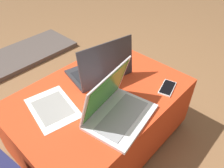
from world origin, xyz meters
TOP-DOWN VIEW (x-y plane):
  - ground_plane at (0.00, 0.00)m, footprint 14.00×14.00m
  - ottoman at (0.00, 0.00)m, footprint 0.99×0.70m
  - laptop_near at (-0.06, -0.18)m, footprint 0.38×0.31m
  - laptop_far at (0.12, 0.11)m, footprint 0.40×0.31m
  - cell_phone at (0.30, -0.26)m, footprint 0.15×0.11m
  - paper_sheet at (-0.25, 0.10)m, footprint 0.26×0.33m
  - fireplace_hearth at (0.00, 1.34)m, footprint 1.40×0.50m

SIDE VIEW (x-z plane):
  - ground_plane at x=0.00m, z-range 0.00..0.00m
  - fireplace_hearth at x=0.00m, z-range 0.00..0.04m
  - ottoman at x=0.00m, z-range 0.00..0.42m
  - paper_sheet at x=-0.25m, z-range 0.42..0.42m
  - cell_phone at x=0.30m, z-range 0.42..0.43m
  - laptop_far at x=0.12m, z-range 0.34..0.60m
  - laptop_near at x=-0.06m, z-range 0.34..0.60m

